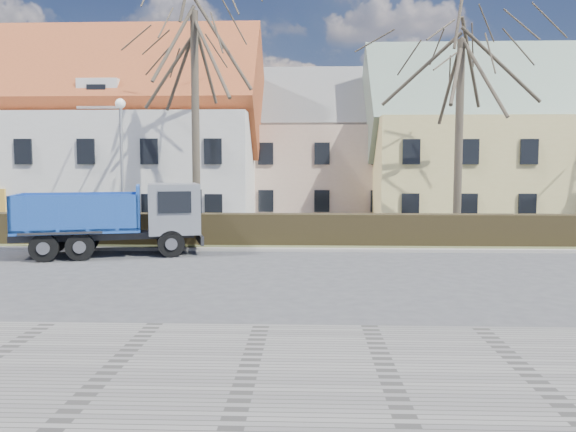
{
  "coord_description": "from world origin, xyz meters",
  "views": [
    {
      "loc": [
        3.18,
        -17.35,
        3.33
      ],
      "look_at": [
        2.47,
        2.32,
        1.6
      ],
      "focal_mm": 35.0,
      "sensor_mm": 36.0,
      "label": 1
    }
  ],
  "objects_px": {
    "dump_truck": "(105,218)",
    "cart_frame": "(45,242)",
    "streetlight": "(122,170)",
    "parked_car_a": "(119,220)"
  },
  "relations": [
    {
      "from": "dump_truck",
      "to": "cart_frame",
      "type": "distance_m",
      "value": 3.17
    },
    {
      "from": "streetlight",
      "to": "cart_frame",
      "type": "height_order",
      "value": "streetlight"
    },
    {
      "from": "streetlight",
      "to": "parked_car_a",
      "type": "height_order",
      "value": "streetlight"
    },
    {
      "from": "streetlight",
      "to": "cart_frame",
      "type": "relative_size",
      "value": 8.4
    },
    {
      "from": "dump_truck",
      "to": "parked_car_a",
      "type": "bearing_deg",
      "value": 88.92
    },
    {
      "from": "parked_car_a",
      "to": "streetlight",
      "type": "bearing_deg",
      "value": -146.34
    },
    {
      "from": "dump_truck",
      "to": "cart_frame",
      "type": "height_order",
      "value": "dump_truck"
    },
    {
      "from": "dump_truck",
      "to": "cart_frame",
      "type": "relative_size",
      "value": 9.19
    },
    {
      "from": "dump_truck",
      "to": "streetlight",
      "type": "xyz_separation_m",
      "value": [
        -0.51,
        3.63,
        1.79
      ]
    },
    {
      "from": "streetlight",
      "to": "parked_car_a",
      "type": "xyz_separation_m",
      "value": [
        -1.52,
        3.83,
        -2.58
      ]
    }
  ]
}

